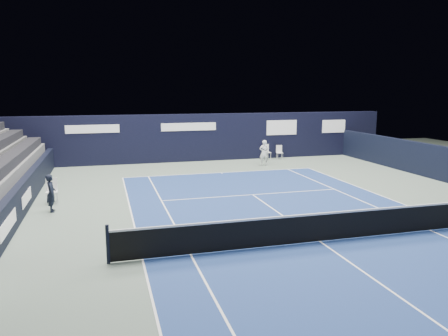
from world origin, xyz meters
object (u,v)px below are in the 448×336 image
object	(u,v)px
folding_chair_back_b	(279,151)
tennis_net	(321,226)
folding_chair_back_a	(266,149)
line_judge_chair	(52,189)
tennis_player	(264,153)

from	to	relation	value
folding_chair_back_b	tennis_net	size ratio (longest dim) A/B	0.07
folding_chair_back_a	tennis_net	distance (m)	16.45
line_judge_chair	folding_chair_back_a	bearing A→B (deg)	33.38
line_judge_chair	tennis_player	xyz separation A→B (m)	(11.82, 6.26, 0.21)
tennis_net	tennis_player	xyz separation A→B (m)	(3.25, 13.60, 0.29)
folding_chair_back_b	tennis_net	distance (m)	16.55
tennis_net	tennis_player	distance (m)	13.99
folding_chair_back_b	tennis_net	xyz separation A→B (m)	(-5.17, -15.72, -0.02)
folding_chair_back_a	line_judge_chair	distance (m)	15.42
line_judge_chair	tennis_player	world-z (taller)	tennis_player
tennis_net	folding_chair_back_a	bearing A→B (deg)	74.97
folding_chair_back_a	tennis_player	world-z (taller)	tennis_player
folding_chair_back_b	line_judge_chair	world-z (taller)	line_judge_chair
folding_chair_back_a	line_judge_chair	size ratio (longest dim) A/B	0.98
folding_chair_back_a	tennis_player	xyz separation A→B (m)	(-1.01, -2.29, 0.12)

